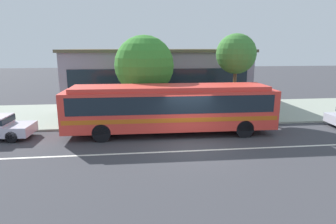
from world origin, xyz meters
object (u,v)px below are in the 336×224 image
Objects in this scene: pedestrian_walking_along_curb at (116,110)px; street_tree_near_stop at (144,65)px; bus_stop_sign at (217,98)px; street_tree_mid_block at (236,54)px; pedestrian_waiting_near_sign at (143,109)px; transit_bus at (171,106)px.

street_tree_near_stop is (1.88, 1.45, 2.69)m from pedestrian_walking_along_curb.
street_tree_mid_block is (1.72, 1.63, 2.76)m from bus_stop_sign.
pedestrian_waiting_near_sign is 4.86m from bus_stop_sign.
bus_stop_sign is 5.29m from street_tree_near_stop.
pedestrian_waiting_near_sign is at bearing 179.78° from bus_stop_sign.
pedestrian_waiting_near_sign is at bearing -3.07° from pedestrian_walking_along_curb.
street_tree_near_stop is at bearing 83.07° from pedestrian_waiting_near_sign.
transit_bus reaches higher than bus_stop_sign.
transit_bus is at bearing -50.37° from pedestrian_waiting_near_sign.
transit_bus is 7.01× the size of pedestrian_waiting_near_sign.
transit_bus is 6.71m from street_tree_mid_block.
pedestrian_walking_along_curb is (-1.69, 0.09, -0.04)m from pedestrian_waiting_near_sign.
pedestrian_walking_along_curb is at bearing -142.45° from street_tree_near_stop.
street_tree_near_stop is 0.98× the size of street_tree_mid_block.
bus_stop_sign reaches higher than pedestrian_walking_along_curb.
bus_stop_sign is 0.45× the size of street_tree_near_stop.
street_tree_mid_block is at bearing 10.47° from pedestrian_walking_along_curb.
bus_stop_sign reaches higher than pedestrian_waiting_near_sign.
transit_bus is at bearing -150.69° from bus_stop_sign.
street_tree_near_stop reaches higher than bus_stop_sign.
pedestrian_waiting_near_sign is at bearing 129.63° from transit_bus.
pedestrian_waiting_near_sign is (-1.54, 1.86, -0.54)m from transit_bus.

